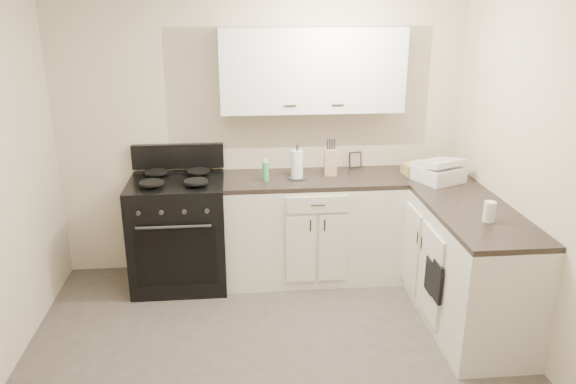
{
  "coord_description": "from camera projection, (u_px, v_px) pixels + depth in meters",
  "views": [
    {
      "loc": [
        -0.22,
        -3.11,
        2.4
      ],
      "look_at": [
        0.15,
        0.85,
        1.03
      ],
      "focal_mm": 35.0,
      "sensor_mm": 36.0,
      "label": 1
    }
  ],
  "objects": [
    {
      "name": "floor",
      "position": [
        278.0,
        381.0,
        3.73
      ],
      "size": [
        3.6,
        3.6,
        0.0
      ],
      "primitive_type": "plane",
      "color": "#473F38",
      "rests_on": "ground"
    },
    {
      "name": "wall_back",
      "position": [
        262.0,
        135.0,
        5.02
      ],
      "size": [
        3.6,
        0.0,
        3.6
      ],
      "primitive_type": "plane",
      "rotation": [
        1.57,
        0.0,
        0.0
      ],
      "color": "beige",
      "rests_on": "ground"
    },
    {
      "name": "wall_right",
      "position": [
        566.0,
        195.0,
        3.48
      ],
      "size": [
        0.0,
        3.6,
        3.6
      ],
      "primitive_type": "plane",
      "rotation": [
        1.57,
        0.0,
        -1.57
      ],
      "color": "beige",
      "rests_on": "ground"
    },
    {
      "name": "base_cabinets_back",
      "position": [
        312.0,
        229.0,
        5.03
      ],
      "size": [
        1.55,
        0.6,
        0.9
      ],
      "primitive_type": "cube",
      "color": "silver",
      "rests_on": "floor"
    },
    {
      "name": "base_cabinets_right",
      "position": [
        455.0,
        255.0,
        4.52
      ],
      "size": [
        0.6,
        1.9,
        0.9
      ],
      "primitive_type": "cube",
      "color": "silver",
      "rests_on": "floor"
    },
    {
      "name": "countertop_back",
      "position": [
        313.0,
        179.0,
        4.88
      ],
      "size": [
        1.55,
        0.6,
        0.04
      ],
      "primitive_type": "cube",
      "color": "black",
      "rests_on": "base_cabinets_back"
    },
    {
      "name": "countertop_right",
      "position": [
        461.0,
        201.0,
        4.36
      ],
      "size": [
        0.6,
        1.9,
        0.04
      ],
      "primitive_type": "cube",
      "color": "black",
      "rests_on": "base_cabinets_right"
    },
    {
      "name": "upper_cabinets",
      "position": [
        312.0,
        70.0,
        4.72
      ],
      "size": [
        1.55,
        0.3,
        0.7
      ],
      "primitive_type": "cube",
      "color": "white",
      "rests_on": "wall_back"
    },
    {
      "name": "stove",
      "position": [
        179.0,
        234.0,
        4.9
      ],
      "size": [
        0.81,
        0.69,
        0.97
      ],
      "primitive_type": "cube",
      "color": "black",
      "rests_on": "floor"
    },
    {
      "name": "knife_block",
      "position": [
        331.0,
        162.0,
        4.9
      ],
      "size": [
        0.11,
        0.1,
        0.23
      ],
      "primitive_type": "cube",
      "rotation": [
        0.0,
        0.0,
        -0.09
      ],
      "color": "tan",
      "rests_on": "countertop_back"
    },
    {
      "name": "paper_towel",
      "position": [
        297.0,
        164.0,
        4.8
      ],
      "size": [
        0.11,
        0.11,
        0.25
      ],
      "primitive_type": "cylinder",
      "rotation": [
        0.0,
        0.0,
        -0.04
      ],
      "color": "white",
      "rests_on": "countertop_back"
    },
    {
      "name": "soap_bottle",
      "position": [
        266.0,
        172.0,
        4.74
      ],
      "size": [
        0.07,
        0.07,
        0.16
      ],
      "primitive_type": "cylinder",
      "rotation": [
        0.0,
        0.0,
        0.26
      ],
      "color": "green",
      "rests_on": "countertop_back"
    },
    {
      "name": "picture_frame",
      "position": [
        355.0,
        160.0,
        5.13
      ],
      "size": [
        0.12,
        0.06,
        0.15
      ],
      "primitive_type": "cube",
      "rotation": [
        -0.14,
        0.0,
        0.21
      ],
      "color": "black",
      "rests_on": "countertop_back"
    },
    {
      "name": "wicker_basket",
      "position": [
        420.0,
        169.0,
        4.94
      ],
      "size": [
        0.3,
        0.21,
        0.09
      ],
      "primitive_type": "cube",
      "rotation": [
        0.0,
        0.0,
        0.08
      ],
      "color": "tan",
      "rests_on": "countertop_right"
    },
    {
      "name": "countertop_grill",
      "position": [
        439.0,
        174.0,
        4.75
      ],
      "size": [
        0.45,
        0.43,
        0.13
      ],
      "primitive_type": "cube",
      "rotation": [
        0.0,
        0.0,
        0.42
      ],
      "color": "white",
      "rests_on": "countertop_right"
    },
    {
      "name": "glass_jar",
      "position": [
        489.0,
        211.0,
        3.89
      ],
      "size": [
        0.1,
        0.1,
        0.14
      ],
      "primitive_type": "cylinder",
      "rotation": [
        0.0,
        0.0,
        0.26
      ],
      "color": "silver",
      "rests_on": "countertop_right"
    },
    {
      "name": "oven_mitt_near",
      "position": [
        437.0,
        282.0,
        4.03
      ],
      "size": [
        0.02,
        0.17,
        0.29
      ],
      "primitive_type": "cube",
      "color": "black",
      "rests_on": "base_cabinets_right"
    },
    {
      "name": "oven_mitt_far",
      "position": [
        430.0,
        276.0,
        4.18
      ],
      "size": [
        0.02,
        0.15,
        0.26
      ],
      "primitive_type": "cube",
      "color": "black",
      "rests_on": "base_cabinets_right"
    }
  ]
}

